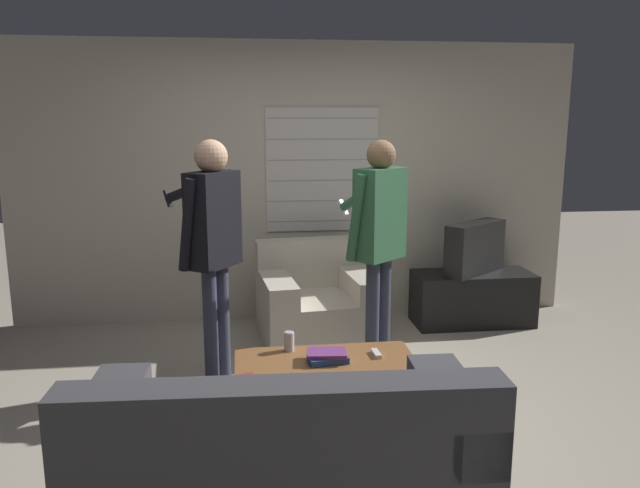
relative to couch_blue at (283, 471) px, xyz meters
The scene contains 12 objects.
ground_plane 1.30m from the couch_blue, 73.45° to the left, with size 16.00×16.00×0.00m, color #B2A893.
wall_back 3.39m from the couch_blue, 83.57° to the left, with size 5.20×0.08×2.55m.
couch_blue is the anchor object (origin of this frame).
armchair_beige 2.60m from the couch_blue, 79.73° to the left, with size 1.03×0.95×0.83m.
coffee_table 1.15m from the couch_blue, 72.91° to the left, with size 1.12×0.52×0.40m.
tv_stand 3.40m from the couch_blue, 55.32° to the left, with size 1.08×0.46×0.48m.
tv 3.42m from the couch_blue, 55.37° to the left, with size 0.68×0.58×0.47m.
person_left_standing 1.93m from the couch_blue, 101.66° to the left, with size 0.58×0.77×1.73m.
person_right_standing 2.13m from the couch_blue, 65.73° to the left, with size 0.48×0.79×1.72m.
book_stack 1.12m from the couch_blue, 71.99° to the left, with size 0.26×0.19×0.07m.
soda_can 1.30m from the couch_blue, 84.29° to the left, with size 0.07×0.07×0.13m.
spare_remote 1.32m from the couch_blue, 59.47° to the left, with size 0.05×0.13×0.02m.
Camera 1 is at (-0.51, -3.71, 1.88)m, focal length 35.00 mm.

